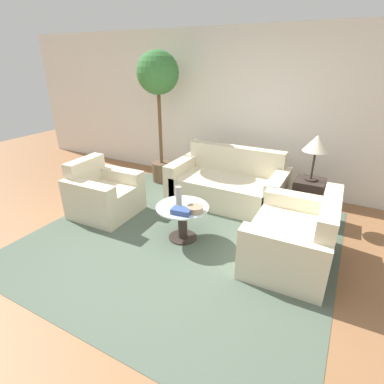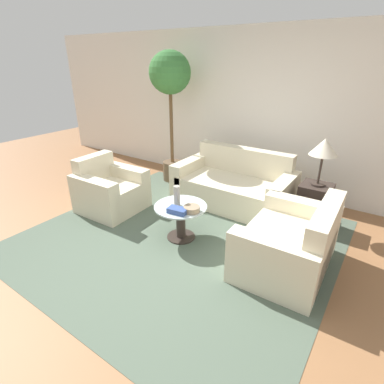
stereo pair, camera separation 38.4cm
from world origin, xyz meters
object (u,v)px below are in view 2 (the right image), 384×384
sofa_main (235,187)px  book_stack (178,211)px  loveseat (293,246)px  vase (177,196)px  bowl (192,209)px  table_lamp (324,148)px  coffee_table (181,217)px  armchair (109,192)px  potted_plant (170,86)px

sofa_main → book_stack: size_ratio=7.25×
loveseat → book_stack: 1.34m
vase → bowl: bearing=-8.1°
sofa_main → table_lamp: (1.20, -0.01, 0.81)m
loveseat → coffee_table: size_ratio=1.89×
sofa_main → armchair: (-1.47, -1.26, 0.00)m
sofa_main → book_stack: 1.49m
table_lamp → potted_plant: 2.70m
coffee_table → book_stack: (0.08, -0.17, 0.19)m
loveseat → bowl: 1.20m
coffee_table → vase: bearing=-168.5°
armchair → vase: armchair is taller
loveseat → potted_plant: potted_plant is taller
armchair → sofa_main: bearing=-51.5°
armchair → table_lamp: bearing=-67.0°
coffee_table → potted_plant: 2.47m
loveseat → potted_plant: 3.32m
table_lamp → book_stack: size_ratio=2.54×
vase → bowl: 0.26m
bowl → table_lamp: bearing=50.9°
potted_plant → bowl: bearing=-46.0°
armchair → loveseat: size_ratio=0.70×
potted_plant → book_stack: size_ratio=9.19×
loveseat → coffee_table: 1.37m
bowl → sofa_main: bearing=94.6°
sofa_main → book_stack: bearing=-90.3°
book_stack → coffee_table: bearing=108.3°
sofa_main → loveseat: (1.26, -1.12, 0.00)m
armchair → book_stack: 1.50m
sofa_main → potted_plant: potted_plant is taller
loveseat → vase: 1.45m
table_lamp → vase: 1.94m
vase → book_stack: vase is taller
vase → potted_plant: bearing=129.6°
potted_plant → coffee_table: bearing=-49.2°
coffee_table → bowl: 0.28m
armchair → coffee_table: 1.39m
armchair → bowl: size_ratio=4.45×
coffee_table → sofa_main: bearing=86.1°
table_lamp → bowl: 1.83m
coffee_table → table_lamp: size_ratio=1.06×
armchair → table_lamp: (2.68, 1.25, 0.81)m
bowl → book_stack: 0.17m
armchair → book_stack: bearing=-100.4°
armchair → bowl: (1.58, -0.10, 0.21)m
potted_plant → bowl: potted_plant is taller
sofa_main → potted_plant: bearing=170.9°
table_lamp → vase: table_lamp is taller
vase → armchair: bearing=177.4°
sofa_main → coffee_table: 1.31m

